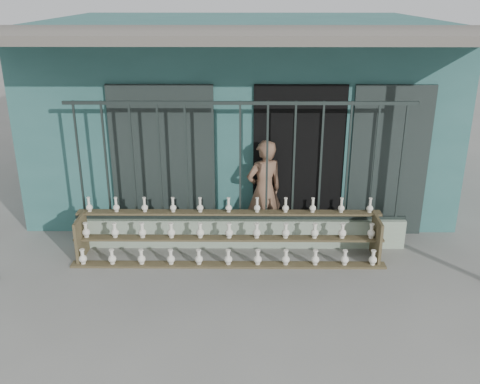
{
  "coord_description": "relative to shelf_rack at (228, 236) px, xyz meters",
  "views": [
    {
      "loc": [
        0.05,
        -6.12,
        3.72
      ],
      "look_at": [
        0.0,
        1.0,
        1.0
      ],
      "focal_mm": 40.0,
      "sensor_mm": 36.0,
      "label": 1
    }
  ],
  "objects": [
    {
      "name": "workshop_building",
      "position": [
        0.17,
        3.34,
        1.26
      ],
      "size": [
        7.4,
        6.6,
        3.21
      ],
      "color": "#2C5D5A",
      "rests_on": "ground"
    },
    {
      "name": "shelf_rack",
      "position": [
        0.0,
        0.0,
        0.0
      ],
      "size": [
        4.5,
        0.68,
        0.85
      ],
      "color": "brown",
      "rests_on": "ground"
    },
    {
      "name": "ground",
      "position": [
        0.17,
        -0.89,
        -0.36
      ],
      "size": [
        60.0,
        60.0,
        0.0
      ],
      "primitive_type": "plane",
      "color": "slate"
    },
    {
      "name": "security_fence",
      "position": [
        0.17,
        0.41,
        0.99
      ],
      "size": [
        5.0,
        0.04,
        1.8
      ],
      "color": "#283330",
      "rests_on": "parapet_wall"
    },
    {
      "name": "parapet_wall",
      "position": [
        0.17,
        0.41,
        -0.13
      ],
      "size": [
        5.0,
        0.2,
        0.45
      ],
      "primitive_type": "cube",
      "color": "#94A990",
      "rests_on": "ground"
    },
    {
      "name": "elderly_woman",
      "position": [
        0.53,
        0.68,
        0.45
      ],
      "size": [
        0.7,
        0.6,
        1.61
      ],
      "primitive_type": "imported",
      "rotation": [
        0.0,
        0.0,
        3.57
      ],
      "color": "brown",
      "rests_on": "ground"
    }
  ]
}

